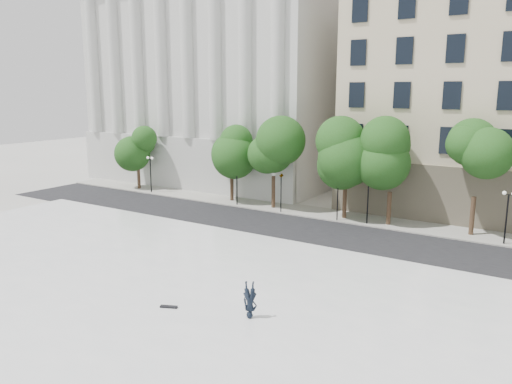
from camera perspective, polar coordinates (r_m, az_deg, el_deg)
ground at (r=28.63m, az=-17.47°, el=-11.82°), size 160.00×160.00×0.00m
plaza at (r=30.38m, az=-13.13°, el=-9.74°), size 44.00×22.00×0.45m
street at (r=41.72m, az=1.72°, el=-3.88°), size 60.00×8.00×0.02m
far_sidewalk at (r=46.80m, az=5.49°, el=-2.16°), size 60.00×4.00×0.12m
building_west at (r=66.74m, az=-1.80°, el=13.06°), size 31.50×27.65×25.60m
traffic_light_west at (r=45.31m, az=2.90°, el=2.09°), size 0.76×1.71×4.17m
traffic_light_east at (r=42.88m, az=9.38°, el=1.41°), size 0.37×1.69×4.18m
person_lying at (r=24.43m, az=-0.68°, el=-13.64°), size 1.35×1.93×0.49m
skateboard at (r=25.91m, az=-9.95°, el=-12.79°), size 0.88×0.55×0.09m
street_trees at (r=44.14m, az=8.74°, el=3.75°), size 46.24×4.81×7.84m
lamp_posts at (r=45.07m, az=4.55°, el=1.03°), size 36.03×0.28×4.54m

